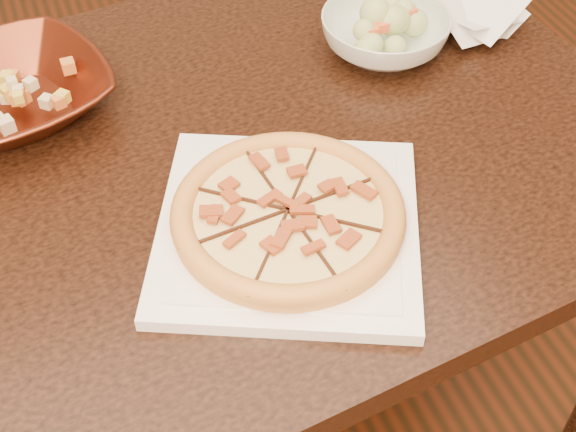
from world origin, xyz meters
name	(u,v)px	position (x,y,z in m)	size (l,w,h in m)	color
floor	(265,422)	(0.00, 0.00, -0.01)	(4.00, 4.00, 0.02)	#421D0D
dining_table	(188,224)	(-0.11, -0.01, 0.64)	(1.37, 0.96, 0.75)	black
plate	(288,227)	(-0.02, -0.18, 0.76)	(0.41, 0.41, 0.02)	white
pizza	(288,214)	(-0.02, -0.18, 0.78)	(0.28, 0.28, 0.03)	gold
bronze_bowl	(13,94)	(-0.29, 0.17, 0.78)	(0.26, 0.26, 0.06)	#602715
mixed_dish	(4,67)	(-0.29, 0.17, 0.83)	(0.13, 0.11, 0.03)	tan
salad_bowl	(385,34)	(0.25, 0.12, 0.78)	(0.19, 0.19, 0.06)	silver
salad	(388,6)	(0.25, 0.12, 0.83)	(0.10, 0.10, 0.04)	#BFD578
cling_film	(468,14)	(0.40, 0.13, 0.78)	(0.17, 0.14, 0.05)	silver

